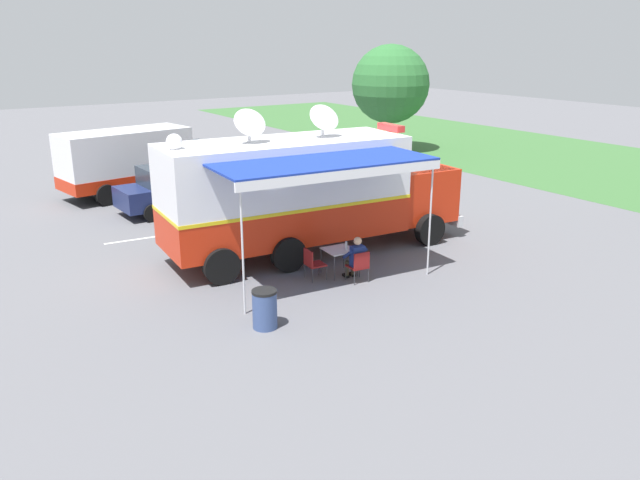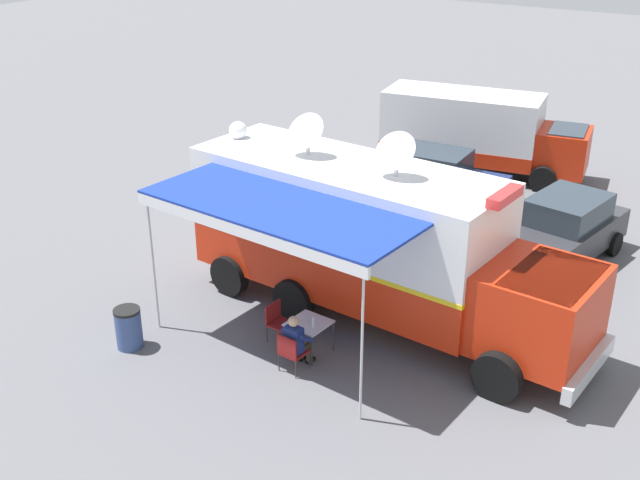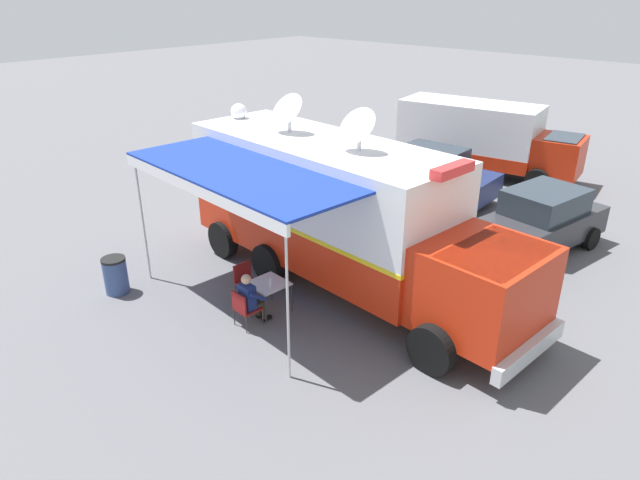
# 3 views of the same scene
# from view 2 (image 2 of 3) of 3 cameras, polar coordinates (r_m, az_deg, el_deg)

# --- Properties ---
(ground_plane) EXTENTS (100.00, 100.00, 0.00)m
(ground_plane) POSITION_cam_2_polar(r_m,az_deg,el_deg) (18.41, 1.83, -4.74)
(ground_plane) COLOR #5B5B60
(lot_stripe) EXTENTS (0.46, 4.80, 0.01)m
(lot_stripe) POSITION_cam_2_polar(r_m,az_deg,el_deg) (22.35, 2.85, 0.80)
(lot_stripe) COLOR silver
(lot_stripe) RESTS_ON ground
(command_truck) EXTENTS (5.25, 9.64, 4.53)m
(command_truck) POSITION_cam_2_polar(r_m,az_deg,el_deg) (17.13, 3.90, 0.16)
(command_truck) COLOR red
(command_truck) RESTS_ON ground
(folding_table) EXTENTS (0.85, 0.85, 0.73)m
(folding_table) POSITION_cam_2_polar(r_m,az_deg,el_deg) (16.28, -0.84, -6.26)
(folding_table) COLOR silver
(folding_table) RESTS_ON ground
(water_bottle) EXTENTS (0.07, 0.07, 0.22)m
(water_bottle) POSITION_cam_2_polar(r_m,az_deg,el_deg) (16.06, -0.50, -6.07)
(water_bottle) COLOR silver
(water_bottle) RESTS_ON folding_table
(folding_chair_at_table) EXTENTS (0.51, 0.51, 0.87)m
(folding_chair_at_table) POSITION_cam_2_polar(r_m,az_deg,el_deg) (15.76, -2.17, -8.11)
(folding_chair_at_table) COLOR maroon
(folding_chair_at_table) RESTS_ON ground
(folding_chair_beside_table) EXTENTS (0.51, 0.51, 0.87)m
(folding_chair_beside_table) POSITION_cam_2_polar(r_m,az_deg,el_deg) (16.82, -3.15, -5.83)
(folding_chair_beside_table) COLOR maroon
(folding_chair_beside_table) RESTS_ON ground
(seated_responder) EXTENTS (0.68, 0.58, 1.25)m
(seated_responder) POSITION_cam_2_polar(r_m,az_deg,el_deg) (15.81, -1.74, -7.39)
(seated_responder) COLOR navy
(seated_responder) RESTS_ON ground
(trash_bin) EXTENTS (0.57, 0.57, 0.91)m
(trash_bin) POSITION_cam_2_polar(r_m,az_deg,el_deg) (17.09, -13.90, -6.30)
(trash_bin) COLOR #384C7F
(trash_bin) RESTS_ON ground
(support_truck) EXTENTS (3.21, 7.05, 2.70)m
(support_truck) POSITION_cam_2_polar(r_m,az_deg,el_deg) (27.04, 11.44, 7.75)
(support_truck) COLOR white
(support_truck) RESTS_ON ground
(car_behind_truck) EXTENTS (2.19, 4.29, 1.76)m
(car_behind_truck) POSITION_cam_2_polar(r_m,az_deg,el_deg) (23.96, 8.43, 4.50)
(car_behind_truck) COLOR navy
(car_behind_truck) RESTS_ON ground
(car_far_corner) EXTENTS (4.43, 2.51, 1.76)m
(car_far_corner) POSITION_cam_2_polar(r_m,az_deg,el_deg) (21.11, 17.48, 0.74)
(car_far_corner) COLOR #2D2D33
(car_far_corner) RESTS_ON ground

